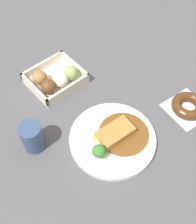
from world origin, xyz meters
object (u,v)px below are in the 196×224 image
Objects in this scene: curry_plate at (113,138)px; coffee_mug at (32,137)px; chocolate_ring_donut at (188,106)px; donut_box at (55,79)px.

coffee_mug is at bearing 142.04° from curry_plate.
coffee_mug reaches higher than curry_plate.
curry_plate is 0.27m from chocolate_ring_donut.
chocolate_ring_donut is (0.26, -0.37, -0.01)m from donut_box.
donut_box is (0.01, 0.30, 0.01)m from curry_plate.
chocolate_ring_donut is 1.51× the size of coffee_mug.
coffee_mug is (-0.19, -0.15, 0.02)m from donut_box.
coffee_mug reaches higher than donut_box.
coffee_mug is at bearing -141.05° from donut_box.
curry_plate is at bearing -37.96° from coffee_mug.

